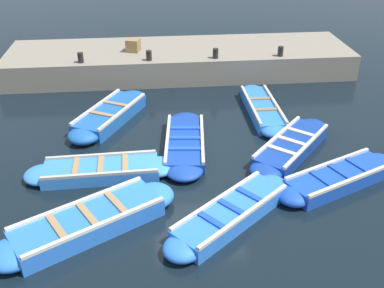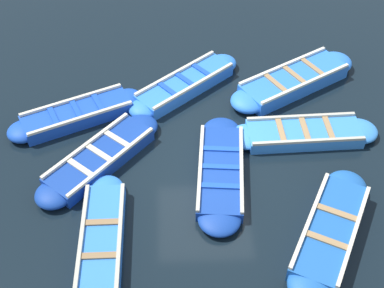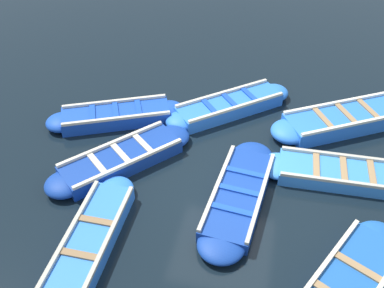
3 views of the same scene
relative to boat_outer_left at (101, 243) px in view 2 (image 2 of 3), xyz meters
name	(u,v)px [view 2 (image 2 of 3)]	position (x,y,z in m)	size (l,w,h in m)	color
ground_plane	(206,158)	(2.44, -2.28, -0.16)	(120.00, 120.00, 0.00)	black
boat_outer_left	(101,243)	(0.00, 0.00, 0.00)	(3.67, 0.85, 0.38)	blue
boat_broadside	(185,85)	(5.05, -1.87, 0.02)	(2.95, 3.31, 0.42)	blue
boat_near_quay	(304,134)	(3.03, -4.75, -0.01)	(1.04, 3.73, 0.36)	#3884E0
boat_alongside	(330,232)	(0.05, -4.71, 0.04)	(3.67, 2.52, 0.46)	#1E59AD
boat_far_corner	(100,158)	(2.40, 0.22, 0.01)	(3.33, 3.07, 0.40)	navy
boat_bow_out	(293,81)	(5.06, -4.84, 0.04)	(2.86, 3.96, 0.47)	blue
boat_outer_right	(221,171)	(1.87, -2.59, -0.01)	(3.74, 1.29, 0.36)	navy
boat_tucked	(77,115)	(3.96, 0.92, 0.01)	(2.18, 3.59, 0.41)	#1947B7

